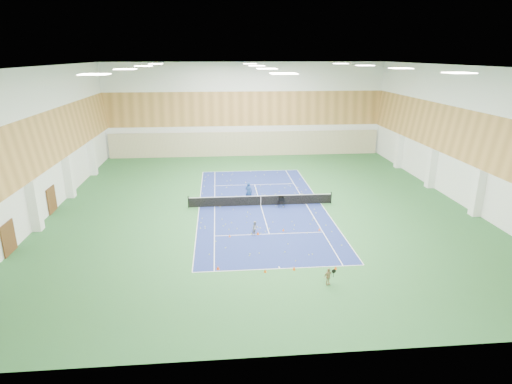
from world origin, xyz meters
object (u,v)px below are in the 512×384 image
tennis_net (261,200)px  child_court (255,228)px  coach (249,192)px  child_apron (328,276)px  ball_cart (281,202)px

tennis_net → child_court: (-1.06, -6.41, -0.01)m
coach → child_court: size_ratio=1.67×
tennis_net → coach: (-0.98, 1.37, 0.35)m
child_apron → ball_cart: child_apron is taller
tennis_net → child_court: tennis_net is taller
coach → child_court: coach is taller
tennis_net → child_court: bearing=-99.4°
tennis_net → child_apron: bearing=-79.7°
ball_cart → coach: bearing=143.1°
ball_cart → child_apron: bearing=-87.7°
coach → ball_cart: bearing=167.5°
coach → child_court: 7.78m
tennis_net → ball_cart: bearing=-18.9°
child_apron → ball_cart: (-0.81, 13.44, -0.04)m
tennis_net → ball_cart: size_ratio=13.14×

